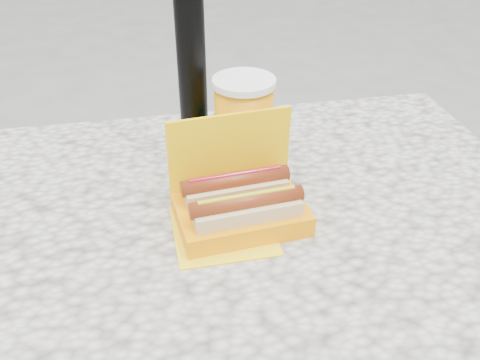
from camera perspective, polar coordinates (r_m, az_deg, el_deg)
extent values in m
cube|color=beige|center=(0.92, -3.29, -5.19)|extent=(1.20, 0.80, 0.05)
cylinder|color=black|center=(1.51, 14.71, -6.91)|extent=(0.07, 0.07, 0.70)
cube|color=#FFC404|center=(0.88, 0.11, -3.71)|extent=(0.22, 0.15, 0.04)
cube|color=#FFC404|center=(0.89, -1.10, 3.18)|extent=(0.21, 0.03, 0.14)
cube|color=#DEC780|center=(0.84, 0.72, -3.78)|extent=(0.18, 0.06, 0.04)
cylinder|color=#8A320D|center=(0.83, 0.73, -2.35)|extent=(0.18, 0.04, 0.03)
cylinder|color=#B6AA14|center=(0.82, 0.74, -1.65)|extent=(0.16, 0.02, 0.01)
cube|color=#DEC780|center=(0.89, -0.46, -1.47)|extent=(0.18, 0.06, 0.04)
cylinder|color=#8A320D|center=(0.88, -0.47, -0.08)|extent=(0.18, 0.04, 0.03)
cylinder|color=maroon|center=(0.87, -0.47, 0.61)|extent=(0.16, 0.02, 0.01)
cube|color=yellow|center=(0.88, -1.80, -5.36)|extent=(0.16, 0.16, 0.00)
cylinder|color=#FFC404|center=(0.95, -1.21, -1.52)|extent=(0.20, 0.20, 0.01)
cylinder|color=#FFC404|center=(0.94, -1.22, -1.35)|extent=(0.21, 0.21, 0.01)
cube|color=#BC763A|center=(0.93, -1.86, -0.50)|extent=(0.03, 0.05, 0.01)
cube|color=#BC763A|center=(0.97, -0.70, 0.49)|extent=(0.02, 0.05, 0.01)
cube|color=#BC763A|center=(0.91, -2.87, -1.00)|extent=(0.04, 0.05, 0.01)
cube|color=#BC763A|center=(0.96, -1.75, 0.54)|extent=(0.04, 0.04, 0.01)
cube|color=#BC763A|center=(0.95, -1.52, -0.32)|extent=(0.05, 0.01, 0.01)
cube|color=#BC763A|center=(0.94, -0.77, -0.06)|extent=(0.03, 0.05, 0.01)
cube|color=#BC763A|center=(0.93, -2.89, -1.11)|extent=(0.02, 0.05, 0.01)
cube|color=#BC763A|center=(0.96, -1.13, 0.77)|extent=(0.05, 0.03, 0.01)
cube|color=#BC763A|center=(0.93, -1.47, -0.19)|extent=(0.04, 0.04, 0.01)
cube|color=#BC763A|center=(0.96, -2.31, 0.30)|extent=(0.05, 0.04, 0.01)
cube|color=#BC763A|center=(0.95, -1.09, 0.28)|extent=(0.05, 0.01, 0.01)
cube|color=#BC763A|center=(0.94, 0.97, -0.73)|extent=(0.05, 0.02, 0.01)
cube|color=#BC763A|center=(0.93, -0.74, -0.65)|extent=(0.05, 0.04, 0.01)
cube|color=#BC763A|center=(0.94, 0.40, -0.12)|extent=(0.02, 0.05, 0.01)
cube|color=#BC763A|center=(0.93, 1.39, -1.30)|extent=(0.03, 0.05, 0.01)
cube|color=#BC763A|center=(0.93, -1.39, -0.36)|extent=(0.05, 0.02, 0.01)
ellipsoid|color=maroon|center=(0.97, -3.75, 0.12)|extent=(0.04, 0.04, 0.01)
cube|color=#C10017|center=(0.94, -0.80, -0.18)|extent=(0.08, 0.05, 0.00)
cylinder|color=orange|center=(0.95, 0.40, 4.80)|extent=(0.10, 0.10, 0.19)
cylinder|color=#0B6119|center=(0.95, 0.41, 5.10)|extent=(0.11, 0.11, 0.06)
cylinder|color=white|center=(0.90, 0.43, 10.41)|extent=(0.11, 0.11, 0.01)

